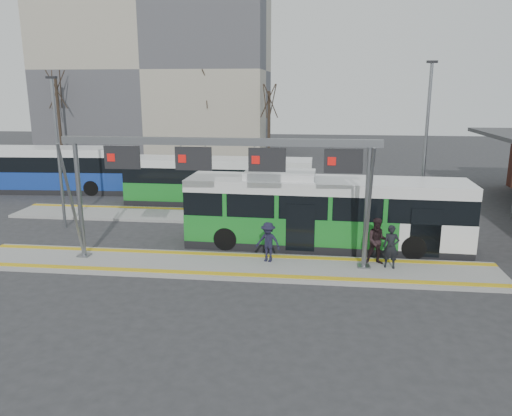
# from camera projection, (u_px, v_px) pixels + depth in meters

# --- Properties ---
(ground) EXTENTS (120.00, 120.00, 0.00)m
(ground) POSITION_uv_depth(u_px,v_px,m) (230.00, 267.00, 20.79)
(ground) COLOR #2D2D30
(ground) RESTS_ON ground
(platform_main) EXTENTS (22.00, 3.00, 0.15)m
(platform_main) POSITION_uv_depth(u_px,v_px,m) (230.00, 266.00, 20.77)
(platform_main) COLOR gray
(platform_main) RESTS_ON ground
(platform_second) EXTENTS (20.00, 3.00, 0.15)m
(platform_second) POSITION_uv_depth(u_px,v_px,m) (185.00, 215.00, 28.94)
(platform_second) COLOR gray
(platform_second) RESTS_ON ground
(tactile_main) EXTENTS (22.00, 2.65, 0.02)m
(tactile_main) POSITION_uv_depth(u_px,v_px,m) (230.00, 264.00, 20.75)
(tactile_main) COLOR gold
(tactile_main) RESTS_ON platform_main
(tactile_second) EXTENTS (20.00, 0.35, 0.02)m
(tactile_second) POSITION_uv_depth(u_px,v_px,m) (190.00, 209.00, 30.03)
(tactile_second) COLOR gold
(tactile_second) RESTS_ON platform_second
(gantry) EXTENTS (13.00, 1.68, 5.20)m
(gantry) POSITION_uv_depth(u_px,v_px,m) (221.00, 164.00, 20.05)
(gantry) COLOR slate
(gantry) RESTS_ON platform_main
(apartment_block) EXTENTS (24.50, 12.50, 18.40)m
(apartment_block) POSITION_uv_depth(u_px,v_px,m) (158.00, 69.00, 54.91)
(apartment_block) COLOR #A59D89
(apartment_block) RESTS_ON ground
(hero_bus) EXTENTS (12.96, 3.20, 3.54)m
(hero_bus) POSITION_uv_depth(u_px,v_px,m) (325.00, 213.00, 23.20)
(hero_bus) COLOR black
(hero_bus) RESTS_ON ground
(bg_bus_green) EXTENTS (11.77, 2.59, 2.94)m
(bg_bus_green) POSITION_uv_depth(u_px,v_px,m) (219.00, 182.00, 31.70)
(bg_bus_green) COLOR black
(bg_bus_green) RESTS_ON ground
(bg_bus_blue) EXTENTS (12.30, 3.47, 3.17)m
(bg_bus_blue) POSITION_uv_depth(u_px,v_px,m) (46.00, 170.00, 35.47)
(bg_bus_blue) COLOR black
(bg_bus_blue) RESTS_ON ground
(passenger_a) EXTENTS (0.71, 0.53, 1.78)m
(passenger_a) POSITION_uv_depth(u_px,v_px,m) (391.00, 247.00, 20.16)
(passenger_a) COLOR black
(passenger_a) RESTS_ON platform_main
(passenger_b) EXTENTS (0.98, 0.78, 1.96)m
(passenger_b) POSITION_uv_depth(u_px,v_px,m) (378.00, 241.00, 20.57)
(passenger_b) COLOR black
(passenger_b) RESTS_ON platform_main
(passenger_c) EXTENTS (1.23, 0.92, 1.70)m
(passenger_c) POSITION_uv_depth(u_px,v_px,m) (268.00, 242.00, 20.90)
(passenger_c) COLOR black
(passenger_c) RESTS_ON platform_main
(tree_left) EXTENTS (1.40, 1.40, 9.32)m
(tree_left) POSITION_uv_depth(u_px,v_px,m) (210.00, 89.00, 49.51)
(tree_left) COLOR #382B21
(tree_left) RESTS_ON ground
(tree_mid) EXTENTS (1.40, 1.40, 7.84)m
(tree_mid) POSITION_uv_depth(u_px,v_px,m) (269.00, 101.00, 47.59)
(tree_mid) COLOR #382B21
(tree_mid) RESTS_ON ground
(tree_far) EXTENTS (1.40, 1.40, 9.22)m
(tree_far) POSITION_uv_depth(u_px,v_px,m) (56.00, 90.00, 48.97)
(tree_far) COLOR #382B21
(tree_far) RESTS_ON ground
(lamp_west) EXTENTS (0.50, 0.25, 7.84)m
(lamp_west) POSITION_uv_depth(u_px,v_px,m) (58.00, 150.00, 25.71)
(lamp_west) COLOR slate
(lamp_west) RESTS_ON ground
(lamp_east) EXTENTS (0.50, 0.25, 8.56)m
(lamp_east) POSITION_uv_depth(u_px,v_px,m) (426.00, 144.00, 24.93)
(lamp_east) COLOR slate
(lamp_east) RESTS_ON ground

